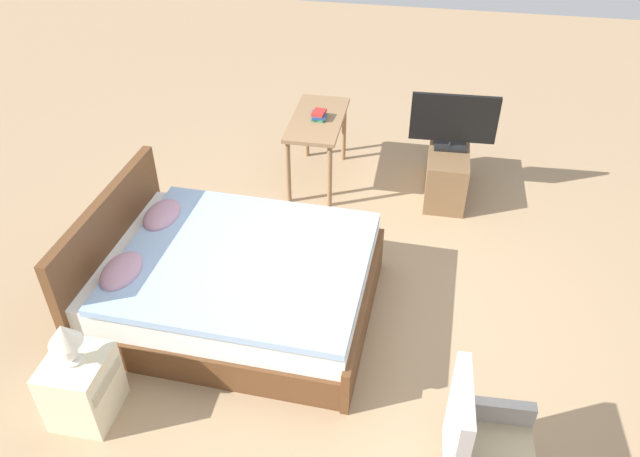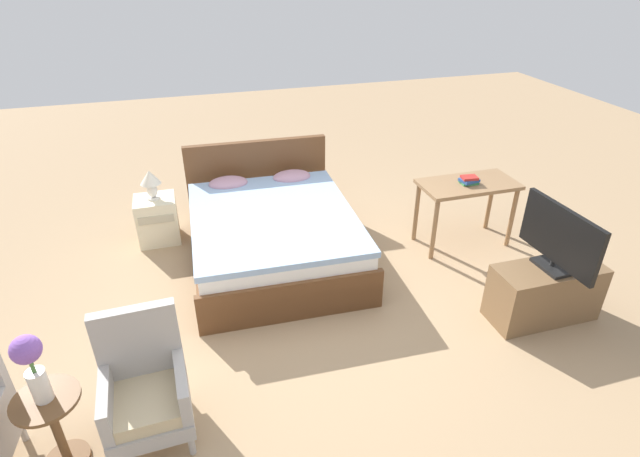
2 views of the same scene
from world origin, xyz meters
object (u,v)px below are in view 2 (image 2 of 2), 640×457
object	(u,v)px
table_lamp	(150,181)
vanity_desk	(467,192)
flower_vase	(31,363)
tv_flatscreen	(560,238)
nightstand	(158,219)
bed	(272,232)
tv_stand	(544,292)
side_table	(54,423)
armchair_by_window_right	(146,389)
book_stack	(469,180)

from	to	relation	value
table_lamp	vanity_desk	world-z (taller)	table_lamp
flower_vase	tv_flatscreen	bearing A→B (deg)	5.45
nightstand	table_lamp	distance (m)	0.48
vanity_desk	bed	bearing A→B (deg)	171.23
tv_stand	tv_flatscreen	size ratio (longest dim) A/B	1.13
bed	side_table	size ratio (longest dim) A/B	3.89
flower_vase	vanity_desk	world-z (taller)	flower_vase
flower_vase	vanity_desk	xyz separation A→B (m)	(3.89, 1.73, -0.24)
armchair_by_window_right	tv_flatscreen	xyz separation A→B (m)	(3.36, 0.27, 0.45)
bed	tv_stand	world-z (taller)	bed
table_lamp	tv_flatscreen	size ratio (longest dim) A/B	0.39
vanity_desk	book_stack	bearing A→B (deg)	-127.65
bed	tv_flatscreen	bearing A→B (deg)	-38.54
armchair_by_window_right	flower_vase	world-z (taller)	flower_vase
vanity_desk	book_stack	distance (m)	0.15
flower_vase	nightstand	distance (m)	2.89
flower_vase	armchair_by_window_right	bearing A→B (deg)	10.56
armchair_by_window_right	tv_flatscreen	bearing A→B (deg)	4.61
bed	tv_stand	xyz separation A→B (m)	(2.11, -1.68, -0.04)
armchair_by_window_right	vanity_desk	world-z (taller)	armchair_by_window_right
tv_stand	tv_flatscreen	distance (m)	0.56
nightstand	book_stack	size ratio (longest dim) A/B	2.53
bed	tv_flatscreen	world-z (taller)	tv_flatscreen
table_lamp	armchair_by_window_right	bearing A→B (deg)	-91.83
bed	flower_vase	bearing A→B (deg)	-131.17
vanity_desk	armchair_by_window_right	bearing A→B (deg)	-153.99
side_table	tv_stand	world-z (taller)	side_table
flower_vase	vanity_desk	distance (m)	4.26
tv_flatscreen	nightstand	bearing A→B (deg)	144.00
vanity_desk	table_lamp	bearing A→B (deg)	162.58
tv_stand	tv_flatscreen	bearing A→B (deg)	2.18
flower_vase	bed	bearing A→B (deg)	48.83
armchair_by_window_right	tv_stand	xyz separation A→B (m)	(3.36, 0.27, -0.11)
vanity_desk	tv_flatscreen	bearing A→B (deg)	-89.13
table_lamp	tv_stand	bearing A→B (deg)	-36.03
side_table	nightstand	xyz separation A→B (m)	(0.63, 2.75, -0.10)
table_lamp	vanity_desk	xyz separation A→B (m)	(3.25, -1.02, -0.11)
bed	vanity_desk	bearing A→B (deg)	-8.77
tv_stand	tv_flatscreen	world-z (taller)	tv_flatscreen
tv_flatscreen	vanity_desk	size ratio (longest dim) A/B	0.82
flower_vase	nightstand	size ratio (longest dim) A/B	0.92
nightstand	tv_flatscreen	size ratio (longest dim) A/B	0.61
side_table	book_stack	xyz separation A→B (m)	(3.87, 1.71, 0.42)
table_lamp	nightstand	bearing A→B (deg)	-90.00
armchair_by_window_right	book_stack	bearing A→B (deg)	25.86
book_stack	flower_vase	bearing A→B (deg)	-156.13
tv_flatscreen	armchair_by_window_right	bearing A→B (deg)	-175.39
armchair_by_window_right	flower_vase	bearing A→B (deg)	-169.44
tv_flatscreen	vanity_desk	distance (m)	1.37
tv_stand	book_stack	xyz separation A→B (m)	(-0.03, 1.34, 0.52)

